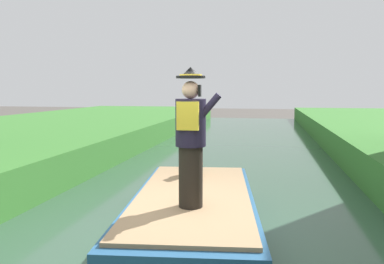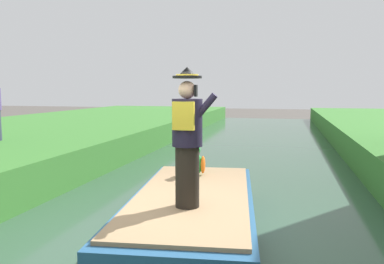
# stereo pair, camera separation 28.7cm
# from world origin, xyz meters

# --- Properties ---
(ground_plane) EXTENTS (80.00, 80.00, 0.00)m
(ground_plane) POSITION_xyz_m (0.00, 0.00, 0.00)
(ground_plane) COLOR #4C4742
(canal_water) EXTENTS (6.24, 48.00, 0.10)m
(canal_water) POSITION_xyz_m (0.00, 0.00, 0.05)
(canal_water) COLOR #33513D
(canal_water) RESTS_ON ground
(boat) EXTENTS (2.28, 4.38, 0.61)m
(boat) POSITION_xyz_m (0.00, 0.69, 0.40)
(boat) COLOR #23517A
(boat) RESTS_ON canal_water
(person_pirate) EXTENTS (0.61, 0.42, 1.85)m
(person_pirate) POSITION_xyz_m (0.09, 0.04, 1.64)
(person_pirate) COLOR black
(person_pirate) RESTS_ON boat
(parrot_plush) EXTENTS (0.36, 0.34, 0.57)m
(parrot_plush) POSITION_xyz_m (-0.24, 1.88, 0.95)
(parrot_plush) COLOR green
(parrot_plush) RESTS_ON boat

